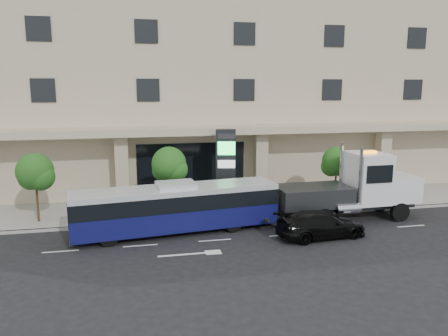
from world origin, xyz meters
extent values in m
plane|color=black|center=(0.00, 0.00, 0.00)|extent=(120.00, 120.00, 0.00)
cube|color=gray|center=(0.00, 5.00, 0.07)|extent=(120.00, 6.00, 0.15)
cube|color=gray|center=(0.00, 2.00, 0.07)|extent=(120.00, 0.30, 0.15)
cube|color=#BEAC8E|center=(0.00, 15.50, 10.00)|extent=(60.00, 15.00, 20.00)
cube|color=#BEAC8E|center=(0.00, 6.80, 5.20)|extent=(60.00, 2.80, 0.50)
cube|color=black|center=(0.00, 7.97, 2.15)|extent=(8.00, 0.12, 4.00)
cube|color=#BEAC8E|center=(-5.00, 6.80, 2.60)|extent=(0.90, 0.90, 4.90)
cube|color=#BEAC8E|center=(5.00, 6.80, 2.60)|extent=(0.90, 0.90, 4.90)
cube|color=#BEAC8E|center=(15.00, 6.80, 2.60)|extent=(0.90, 0.90, 4.90)
cylinder|color=#422B19|center=(-10.00, 3.60, 1.55)|extent=(0.14, 0.14, 2.80)
sphere|color=#224B15|center=(-10.00, 3.60, 3.27)|extent=(2.20, 2.20, 2.20)
sphere|color=#224B15|center=(-9.65, 3.40, 2.95)|extent=(1.65, 1.65, 1.65)
sphere|color=#224B15|center=(-10.30, 3.80, 2.87)|extent=(1.54, 1.54, 1.54)
cylinder|color=#422B19|center=(-2.00, 3.60, 1.62)|extent=(0.14, 0.14, 2.94)
sphere|color=#224B15|center=(-2.00, 3.60, 3.43)|extent=(2.20, 2.20, 2.20)
sphere|color=#224B15|center=(-1.65, 3.40, 3.09)|extent=(1.65, 1.65, 1.65)
sphere|color=#224B15|center=(-2.30, 3.80, 3.01)|extent=(1.54, 1.54, 1.54)
cylinder|color=#422B19|center=(9.50, 3.60, 1.51)|extent=(0.14, 0.14, 2.73)
sphere|color=#224B15|center=(9.50, 3.60, 3.19)|extent=(2.00, 2.00, 2.00)
sphere|color=#224B15|center=(9.85, 3.40, 2.88)|extent=(1.50, 1.50, 1.50)
sphere|color=#224B15|center=(9.20, 3.80, 2.80)|extent=(1.40, 1.40, 1.40)
cylinder|color=black|center=(-5.61, -1.24, 0.48)|extent=(1.00, 0.41, 0.97)
cylinder|color=black|center=(-5.87, 0.78, 0.48)|extent=(1.00, 0.41, 0.97)
cylinder|color=black|center=(1.31, -0.36, 0.48)|extent=(1.00, 0.41, 0.97)
cylinder|color=black|center=(1.05, 1.66, 0.48)|extent=(1.00, 0.41, 0.97)
cube|color=#10114E|center=(-1.89, 0.26, 0.92)|extent=(11.85, 3.88, 1.16)
cube|color=black|center=(-1.89, 0.26, 1.94)|extent=(11.85, 3.92, 0.87)
cube|color=silver|center=(-1.89, 0.26, 2.52)|extent=(11.85, 3.88, 0.29)
cube|color=silver|center=(-1.89, 0.26, 2.81)|extent=(2.31, 1.81, 0.29)
cube|color=#2D3033|center=(-7.61, -0.47, 0.44)|extent=(0.45, 2.42, 0.29)
cube|color=#2D3033|center=(3.83, 0.99, 0.44)|extent=(0.45, 2.42, 0.29)
cube|color=#2D3033|center=(8.80, 0.60, 0.86)|extent=(9.15, 1.29, 0.43)
cube|color=white|center=(12.29, 0.68, 1.88)|extent=(2.21, 2.52, 1.61)
cube|color=silver|center=(13.36, 0.71, 1.88)|extent=(0.13, 2.15, 1.29)
cube|color=white|center=(10.14, 0.63, 2.63)|extent=(2.21, 2.73, 3.11)
cube|color=black|center=(11.16, 0.65, 3.11)|extent=(0.16, 2.36, 1.29)
cylinder|color=silver|center=(8.99, -0.58, 2.90)|extent=(0.20, 0.20, 3.65)
cylinder|color=silver|center=(8.93, 1.78, 2.90)|extent=(0.20, 0.20, 3.65)
cube|color=#2D3033|center=(6.49, 0.55, 1.66)|extent=(4.57, 2.68, 1.18)
cube|color=#2D3033|center=(3.92, 0.48, 1.02)|extent=(1.72, 0.34, 0.24)
cube|color=#2D3033|center=(3.27, 0.47, 0.59)|extent=(0.31, 1.94, 0.19)
cube|color=orange|center=(10.14, 0.63, 4.24)|extent=(0.98, 0.40, 0.15)
cylinder|color=black|center=(11.89, -0.46, 0.59)|extent=(1.19, 0.37, 1.18)
cylinder|color=black|center=(11.84, 1.80, 0.59)|extent=(1.19, 0.37, 1.18)
cylinder|color=black|center=(6.73, -0.58, 0.59)|extent=(1.19, 0.37, 1.18)
cylinder|color=black|center=(6.68, 1.68, 0.59)|extent=(1.19, 0.37, 1.18)
cylinder|color=black|center=(5.34, -0.61, 0.59)|extent=(1.19, 0.37, 1.18)
cylinder|color=black|center=(5.29, 1.64, 0.59)|extent=(1.19, 0.37, 1.18)
imported|color=black|center=(5.87, -2.18, 0.74)|extent=(5.26, 2.56, 1.47)
cube|color=black|center=(1.87, 4.46, 2.81)|extent=(1.39, 0.70, 5.32)
cube|color=#22D153|center=(1.87, 4.21, 4.23)|extent=(1.14, 0.29, 0.89)
cube|color=silver|center=(1.87, 4.21, 3.16)|extent=(1.14, 0.29, 0.53)
cube|color=#262628|center=(1.87, 4.21, 5.02)|extent=(1.14, 0.29, 0.35)
camera|label=1|loc=(-4.13, -23.79, 8.29)|focal=35.00mm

